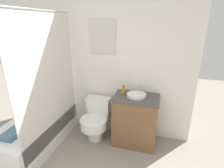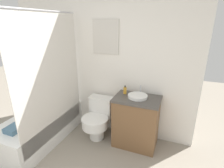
# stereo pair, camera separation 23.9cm
# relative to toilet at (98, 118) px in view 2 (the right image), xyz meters

# --- Properties ---
(wall_back) EXTENTS (3.14, 0.07, 2.50)m
(wall_back) POSITION_rel_toilet_xyz_m (-0.09, 0.31, 0.92)
(wall_back) COLOR white
(wall_back) RESTS_ON ground_plane
(shower_area) EXTENTS (0.68, 1.42, 1.98)m
(shower_area) POSITION_rel_toilet_xyz_m (-0.81, -0.42, -0.06)
(shower_area) COLOR white
(shower_area) RESTS_ON ground_plane
(toilet) EXTENTS (0.43, 0.56, 0.66)m
(toilet) POSITION_rel_toilet_xyz_m (0.00, 0.00, 0.00)
(toilet) COLOR white
(toilet) RESTS_ON ground_plane
(vanity) EXTENTS (0.67, 0.47, 0.79)m
(vanity) POSITION_rel_toilet_xyz_m (0.63, 0.04, 0.06)
(vanity) COLOR brown
(vanity) RESTS_ON ground_plane
(sink) EXTENTS (0.29, 0.32, 0.13)m
(sink) POSITION_rel_toilet_xyz_m (0.63, 0.06, 0.48)
(sink) COLOR white
(sink) RESTS_ON vanity
(soap_bottle) EXTENTS (0.05, 0.05, 0.13)m
(soap_bottle) POSITION_rel_toilet_xyz_m (0.42, 0.13, 0.51)
(soap_bottle) COLOR gold
(soap_bottle) RESTS_ON vanity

